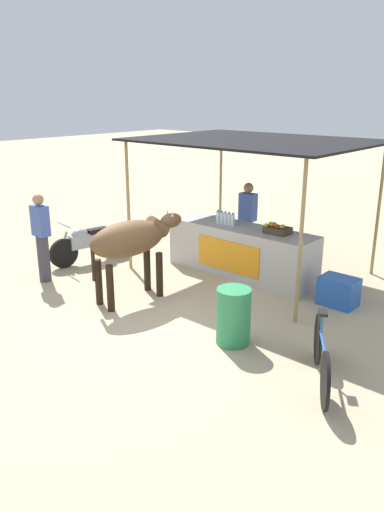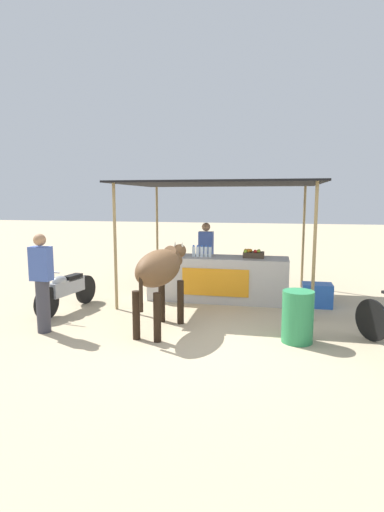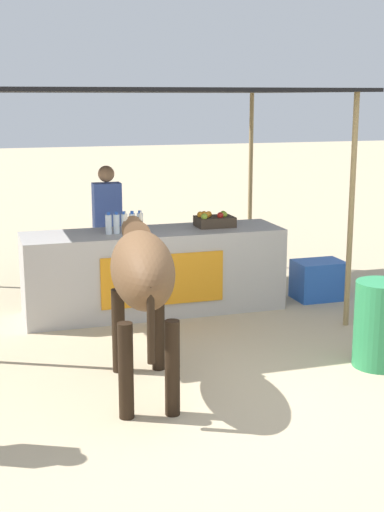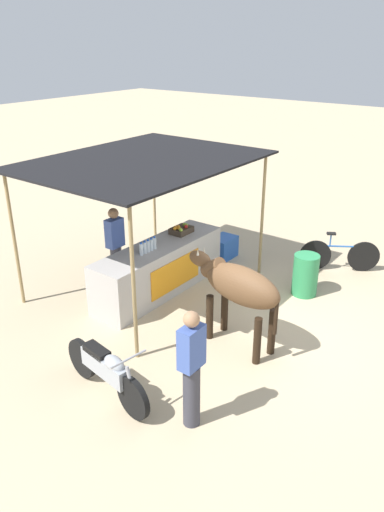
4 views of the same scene
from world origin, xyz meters
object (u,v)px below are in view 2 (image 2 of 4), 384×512
object	(u,v)px
fruit_crate	(253,254)
motorcycle_parked	(67,290)
cow	(161,270)
stall_counter	(218,279)
vendor_behind_counter	(206,256)
cooler_box	(317,295)
water_barrel	(298,317)
passerby_on_street	(42,282)

from	to	relation	value
fruit_crate	motorcycle_parked	distance (m)	3.91
cow	motorcycle_parked	world-z (taller)	cow
stall_counter	vendor_behind_counter	bearing A→B (deg)	117.68
fruit_crate	motorcycle_parked	world-z (taller)	fruit_crate
stall_counter	fruit_crate	bearing A→B (deg)	3.71
cooler_box	cow	bearing A→B (deg)	-142.79
stall_counter	cow	bearing A→B (deg)	-106.80
stall_counter	cooler_box	xyz separation A→B (m)	(2.08, -0.10, -0.24)
fruit_crate	vendor_behind_counter	xyz separation A→B (m)	(-1.15, 0.70, -0.19)
stall_counter	motorcycle_parked	world-z (taller)	stall_counter
fruit_crate	water_barrel	size ratio (longest dim) A/B	0.54
cow	motorcycle_parked	size ratio (longest dim) A/B	1.03
water_barrel	cow	distance (m)	2.32
water_barrel	motorcycle_parked	bearing A→B (deg)	168.79
water_barrel	cow	bearing A→B (deg)	176.53
cooler_box	cow	size ratio (longest dim) A/B	0.32
cooler_box	water_barrel	distance (m)	2.28
stall_counter	motorcycle_parked	xyz separation A→B (m)	(-2.81, -1.44, -0.05)
motorcycle_parked	passerby_on_street	bearing A→B (deg)	-77.88
passerby_on_street	fruit_crate	bearing A→B (deg)	39.71
passerby_on_street	cooler_box	bearing A→B (deg)	29.27
cow	motorcycle_parked	bearing A→B (deg)	161.20
vendor_behind_counter	water_barrel	xyz separation A→B (m)	(1.97, -3.06, -0.44)
vendor_behind_counter	passerby_on_street	xyz separation A→B (m)	(-2.15, -3.44, 0.00)
vendor_behind_counter	passerby_on_street	distance (m)	4.05
cooler_box	cow	world-z (taller)	cow
cooler_box	motorcycle_parked	size ratio (longest dim) A/B	0.34
vendor_behind_counter	motorcycle_parked	xyz separation A→B (m)	(-2.41, -2.19, -0.42)
motorcycle_parked	passerby_on_street	size ratio (longest dim) A/B	1.08
motorcycle_parked	passerby_on_street	xyz separation A→B (m)	(0.27, -1.25, 0.42)
cooler_box	vendor_behind_counter	bearing A→B (deg)	161.04
vendor_behind_counter	cow	world-z (taller)	vendor_behind_counter
water_barrel	motorcycle_parked	distance (m)	4.47
cow	cooler_box	bearing A→B (deg)	37.21
cooler_box	water_barrel	xyz separation A→B (m)	(-0.51, -2.21, 0.17)
water_barrel	stall_counter	bearing A→B (deg)	124.25
vendor_behind_counter	cooler_box	size ratio (longest dim) A/B	2.75
fruit_crate	passerby_on_street	size ratio (longest dim) A/B	0.27
vendor_behind_counter	motorcycle_parked	size ratio (longest dim) A/B	0.92
fruit_crate	cow	size ratio (longest dim) A/B	0.24
vendor_behind_counter	passerby_on_street	size ratio (longest dim) A/B	1.00
vendor_behind_counter	cooler_box	world-z (taller)	vendor_behind_counter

